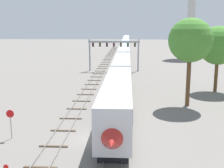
% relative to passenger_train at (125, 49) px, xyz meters
% --- Properties ---
extents(ground_plane, '(400.00, 400.00, 0.00)m').
position_rel_passenger_train_xyz_m(ground_plane, '(-2.00, -74.20, -2.61)').
color(ground_plane, slate).
extents(track_main, '(2.60, 200.00, 0.16)m').
position_rel_passenger_train_xyz_m(track_main, '(0.00, -14.20, -2.55)').
color(track_main, slate).
rests_on(track_main, ground).
extents(track_near, '(2.60, 160.00, 0.16)m').
position_rel_passenger_train_xyz_m(track_near, '(-5.50, -34.20, -2.55)').
color(track_near, slate).
rests_on(track_near, ground).
extents(passenger_train, '(3.04, 160.61, 4.80)m').
position_rel_passenger_train_xyz_m(passenger_train, '(0.00, 0.00, 0.00)').
color(passenger_train, silver).
rests_on(passenger_train, ground).
extents(signal_gantry, '(12.10, 0.49, 7.51)m').
position_rel_passenger_train_xyz_m(signal_gantry, '(-2.25, -31.51, 2.97)').
color(signal_gantry, '#999BA0').
rests_on(signal_gantry, ground).
extents(stop_sign, '(0.76, 0.08, 2.88)m').
position_rel_passenger_train_xyz_m(stop_sign, '(-10.00, -74.50, -0.74)').
color(stop_sign, gray).
rests_on(stop_sign, ground).
extents(trackside_tree_left, '(6.21, 6.21, 10.65)m').
position_rel_passenger_train_xyz_m(trackside_tree_left, '(15.49, -52.56, 4.90)').
color(trackside_tree_left, brown).
rests_on(trackside_tree_left, ground).
extents(trackside_tree_mid, '(5.78, 5.78, 11.70)m').
position_rel_passenger_train_xyz_m(trackside_tree_mid, '(9.20, -61.56, 6.14)').
color(trackside_tree_mid, brown).
rests_on(trackside_tree_mid, ground).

